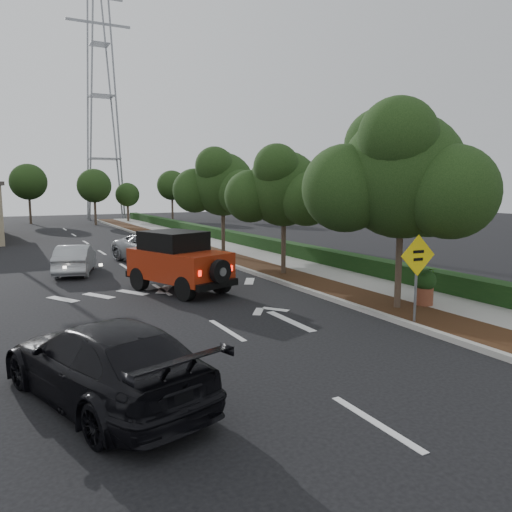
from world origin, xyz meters
TOP-DOWN VIEW (x-y plane):
  - ground at (0.00, 0.00)m, footprint 120.00×120.00m
  - curb at (4.60, 12.00)m, footprint 0.20×70.00m
  - planting_strip at (5.60, 12.00)m, footprint 1.80×70.00m
  - sidewalk at (7.50, 12.00)m, footprint 2.00×70.00m
  - hedge at (8.90, 12.00)m, footprint 0.80×70.00m
  - transmission_tower at (6.00, 48.00)m, footprint 7.00×4.00m
  - street_tree_near at (5.60, -0.50)m, footprint 3.80×3.80m
  - street_tree_mid at (5.60, 6.50)m, footprint 3.20×3.20m
  - street_tree_far at (5.60, 13.00)m, footprint 3.40×3.40m
  - red_jeep at (0.43, 5.57)m, footprint 3.16×4.54m
  - silver_suv_ahead at (1.72, 12.82)m, footprint 3.85×5.73m
  - black_suv_oncoming at (-3.79, -3.09)m, footprint 3.49×5.50m
  - silver_sedan_oncoming at (-2.36, 11.21)m, footprint 2.39×4.18m
  - speed_hump_sign at (4.85, -2.00)m, footprint 1.14×0.13m
  - terracotta_planter at (6.60, -0.64)m, footprint 0.69×0.69m

SIDE VIEW (x-z plane):
  - ground at x=0.00m, z-range 0.00..0.00m
  - transmission_tower at x=6.00m, z-range -14.00..14.00m
  - street_tree_near at x=5.60m, z-range -2.96..2.96m
  - street_tree_mid at x=5.60m, z-range -2.66..2.66m
  - street_tree_far at x=5.60m, z-range -2.81..2.81m
  - planting_strip at x=5.60m, z-range 0.00..0.12m
  - sidewalk at x=7.50m, z-range 0.00..0.12m
  - curb at x=4.60m, z-range 0.00..0.15m
  - hedge at x=8.90m, z-range 0.00..0.80m
  - silver_sedan_oncoming at x=-2.36m, z-range 0.00..1.30m
  - silver_suv_ahead at x=1.72m, z-range 0.00..1.46m
  - black_suv_oncoming at x=-3.79m, z-range 0.00..1.48m
  - terracotta_planter at x=6.60m, z-range 0.21..1.40m
  - red_jeep at x=0.43m, z-range 0.02..2.24m
  - speed_hump_sign at x=4.85m, z-range 0.47..2.89m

